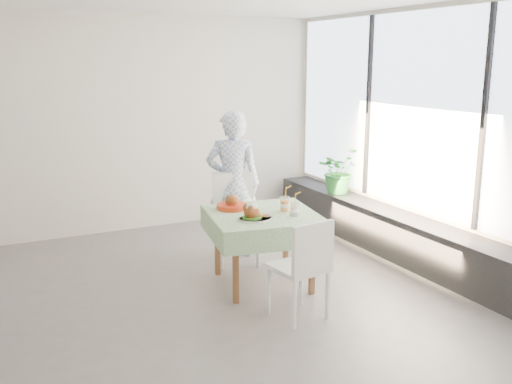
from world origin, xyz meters
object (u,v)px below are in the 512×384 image
diner (233,184)px  potted_plant (338,170)px  chair_near (299,287)px  main_dish (254,214)px  cafe_table (263,240)px  juice_cup_orange (285,204)px  chair_far (236,236)px

diner → potted_plant: diner is taller
chair_near → main_dish: 0.84m
cafe_table → chair_near: chair_near is taller
main_dish → juice_cup_orange: size_ratio=1.15×
chair_near → main_dish: (-0.13, 0.64, 0.52)m
cafe_table → potted_plant: 2.18m
cafe_table → main_dish: 0.43m
chair_near → potted_plant: (1.82, 2.07, 0.53)m
cafe_table → main_dish: (-0.19, -0.18, 0.34)m
cafe_table → chair_far: bearing=87.2°
chair_near → diner: size_ratio=0.54×
potted_plant → chair_near: bearing=-131.2°
chair_near → juice_cup_orange: (0.30, 0.80, 0.53)m
diner → main_dish: 1.18m
chair_far → potted_plant: size_ratio=1.62×
chair_far → main_dish: 1.04m
chair_near → juice_cup_orange: juice_cup_orange is taller
chair_far → juice_cup_orange: 0.91m
cafe_table → juice_cup_orange: (0.24, -0.02, 0.35)m
chair_far → juice_cup_orange: juice_cup_orange is taller
chair_near → juice_cup_orange: size_ratio=3.12×
potted_plant → chair_far: bearing=-162.6°
cafe_table → diner: bearing=83.5°
chair_far → juice_cup_orange: bearing=-74.5°
cafe_table → main_dish: size_ratio=3.61×
chair_far → main_dish: bearing=-104.2°
cafe_table → potted_plant: (1.75, 1.25, 0.35)m
cafe_table → potted_plant: bearing=35.5°
diner → main_dish: (-0.30, -1.14, -0.04)m
main_dish → juice_cup_orange: juice_cup_orange is taller
cafe_table → potted_plant: size_ratio=1.97×
diner → juice_cup_orange: diner is taller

